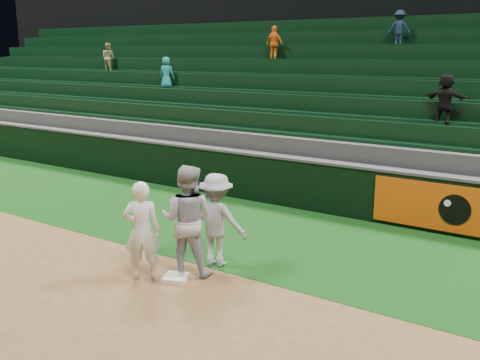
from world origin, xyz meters
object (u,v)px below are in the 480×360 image
at_px(first_baseman, 142,231).
at_px(first_base, 175,278).
at_px(baserunner, 187,220).
at_px(base_coach, 216,220).

bearing_deg(first_baseman, first_base, 167.52).
distance_m(first_baseman, baserunner, 0.78).
relative_size(baserunner, base_coach, 1.14).
bearing_deg(first_base, first_baseman, -157.54).
distance_m(first_base, base_coach, 1.25).
bearing_deg(base_coach, baserunner, 57.62).
distance_m(baserunner, base_coach, 0.60).
bearing_deg(baserunner, first_baseman, 29.98).
distance_m(first_base, first_baseman, 0.98).
height_order(first_base, baserunner, baserunner).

